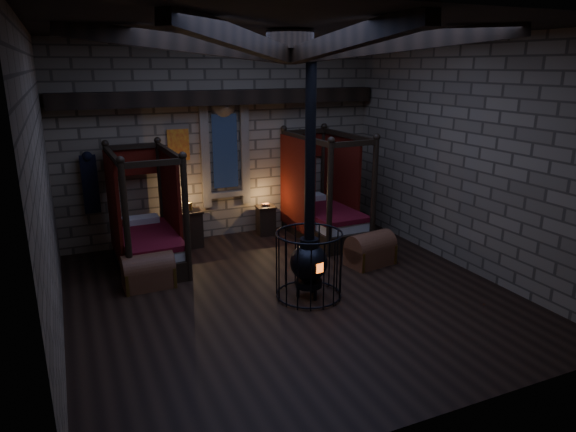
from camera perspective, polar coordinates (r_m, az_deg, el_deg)
name	(u,v)px	position (r m, az deg, el deg)	size (l,w,h in m)	color
room	(288,62)	(7.97, -0.05, 16.77)	(7.02, 7.02, 4.29)	black
bed_left	(147,237)	(10.12, -15.35, -2.31)	(1.18, 2.14, 2.20)	black
bed_right	(324,212)	(11.39, 3.98, 0.43)	(1.24, 2.23, 2.29)	black
trunk_left	(148,272)	(9.20, -15.26, -5.99)	(0.87, 0.56, 0.63)	brown
trunk_right	(370,250)	(9.97, 9.14, -3.76)	(0.97, 0.71, 0.65)	brown
nightstand_left	(191,228)	(10.99, -10.75, -1.30)	(0.50, 0.48, 0.96)	black
nightstand_right	(266,220)	(11.58, -2.48, -0.44)	(0.44, 0.42, 0.72)	black
stove	(309,260)	(8.38, 2.34, -4.85)	(1.09, 1.09, 4.05)	black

